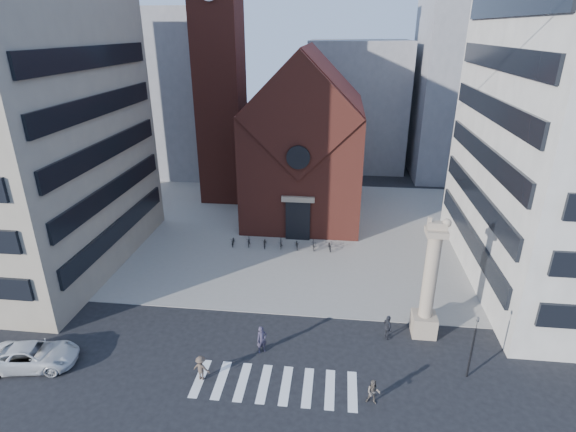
% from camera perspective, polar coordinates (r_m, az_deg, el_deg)
% --- Properties ---
extents(ground, '(120.00, 120.00, 0.00)m').
position_cam_1_polar(ground, '(30.67, -1.90, -16.70)').
color(ground, black).
rests_on(ground, ground).
extents(piazza, '(46.00, 30.00, 0.05)m').
position_cam_1_polar(piazza, '(46.80, 1.49, -1.84)').
color(piazza, gray).
rests_on(piazza, ground).
extents(zebra_crossing, '(10.20, 3.20, 0.01)m').
position_cam_1_polar(zebra_crossing, '(28.37, -1.67, -20.60)').
color(zebra_crossing, white).
rests_on(zebra_crossing, ground).
extents(church, '(12.00, 16.65, 18.00)m').
position_cam_1_polar(church, '(49.92, 2.23, 9.40)').
color(church, maroon).
rests_on(church, ground).
extents(campanile, '(5.50, 5.50, 31.20)m').
position_cam_1_polar(campanile, '(53.33, -8.73, 18.46)').
color(campanile, maroon).
rests_on(campanile, ground).
extents(bg_block_left, '(16.00, 14.00, 22.00)m').
position_cam_1_polar(bg_block_left, '(68.22, -14.25, 14.92)').
color(bg_block_left, gray).
rests_on(bg_block_left, ground).
extents(bg_block_mid, '(14.00, 12.00, 18.00)m').
position_cam_1_polar(bg_block_mid, '(69.24, 8.70, 13.77)').
color(bg_block_mid, gray).
rests_on(bg_block_mid, ground).
extents(bg_block_right, '(16.00, 14.00, 24.00)m').
position_cam_1_polar(bg_block_right, '(68.33, 22.91, 14.74)').
color(bg_block_right, gray).
rests_on(bg_block_right, ground).
extents(lion_column, '(1.63, 1.60, 8.68)m').
position_cam_1_polar(lion_column, '(31.52, 17.41, -8.98)').
color(lion_column, gray).
rests_on(lion_column, ground).
extents(traffic_light, '(0.13, 0.16, 4.30)m').
position_cam_1_polar(traffic_light, '(29.43, 22.39, -15.01)').
color(traffic_light, black).
rests_on(traffic_light, ground).
extents(white_car, '(5.69, 3.33, 1.49)m').
position_cam_1_polar(white_car, '(33.14, -29.68, -15.15)').
color(white_car, silver).
rests_on(white_car, ground).
extents(pedestrian_0, '(0.83, 0.77, 1.90)m').
position_cam_1_polar(pedestrian_0, '(30.03, -3.35, -15.39)').
color(pedestrian_0, '#342E40').
rests_on(pedestrian_0, ground).
extents(pedestrian_1, '(0.84, 0.70, 1.56)m').
position_cam_1_polar(pedestrian_1, '(27.23, 10.78, -21.12)').
color(pedestrian_1, '#564E45').
rests_on(pedestrian_1, ground).
extents(pedestrian_2, '(0.78, 1.14, 1.80)m').
position_cam_1_polar(pedestrian_2, '(31.80, 12.54, -13.63)').
color(pedestrian_2, '#24252C').
rests_on(pedestrian_2, ground).
extents(pedestrian_3, '(1.15, 0.80, 1.63)m').
position_cam_1_polar(pedestrian_3, '(28.65, -10.96, -18.41)').
color(pedestrian_3, '#47392F').
rests_on(pedestrian_3, ground).
extents(scooter_0, '(0.73, 1.57, 0.79)m').
position_cam_1_polar(scooter_0, '(43.85, -6.98, -3.17)').
color(scooter_0, black).
rests_on(scooter_0, piazza).
extents(scooter_1, '(0.61, 1.51, 0.88)m').
position_cam_1_polar(scooter_1, '(43.51, -4.99, -3.24)').
color(scooter_1, black).
rests_on(scooter_1, piazza).
extents(scooter_2, '(0.73, 1.57, 0.79)m').
position_cam_1_polar(scooter_2, '(43.26, -2.96, -3.40)').
color(scooter_2, black).
rests_on(scooter_2, piazza).
extents(scooter_3, '(0.61, 1.51, 0.88)m').
position_cam_1_polar(scooter_3, '(43.03, -0.91, -3.46)').
color(scooter_3, black).
rests_on(scooter_3, piazza).
extents(scooter_4, '(0.73, 1.57, 0.79)m').
position_cam_1_polar(scooter_4, '(42.89, 1.16, -3.62)').
color(scooter_4, black).
rests_on(scooter_4, piazza).
extents(scooter_5, '(0.61, 1.51, 0.88)m').
position_cam_1_polar(scooter_5, '(42.77, 3.24, -3.66)').
color(scooter_5, black).
rests_on(scooter_5, piazza).
extents(scooter_6, '(0.73, 1.57, 0.79)m').
position_cam_1_polar(scooter_6, '(42.74, 5.33, -3.81)').
color(scooter_6, black).
rests_on(scooter_6, piazza).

